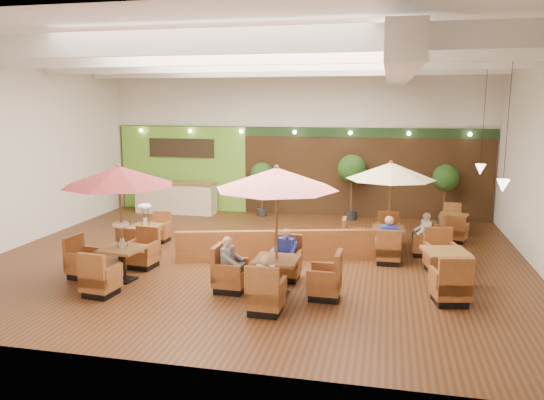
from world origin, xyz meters
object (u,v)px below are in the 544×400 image
(diner_0, at_px, (266,277))
(table_2, at_px, (390,191))
(service_counter, at_px, (176,198))
(topiary_2, at_px, (446,180))
(booth_divider, at_px, (287,245))
(diner_3, at_px, (388,235))
(table_1, at_px, (277,208))
(topiary_1, at_px, (352,171))
(table_5, at_px, (453,225))
(diner_1, at_px, (286,249))
(diner_4, at_px, (424,229))
(table_0, at_px, (117,198))
(topiary_0, at_px, (262,176))
(table_4, at_px, (445,269))
(diner_2, at_px, (230,258))
(table_3, at_px, (146,233))

(diner_0, bearing_deg, table_2, 57.58)
(service_counter, xyz_separation_m, topiary_2, (9.66, 0.20, 0.94))
(service_counter, bearing_deg, booth_divider, -44.48)
(diner_3, bearing_deg, table_1, -138.57)
(topiary_1, relative_size, diner_3, 2.88)
(table_5, height_order, topiary_1, topiary_1)
(diner_1, relative_size, diner_4, 1.02)
(booth_divider, relative_size, diner_0, 7.84)
(diner_4, bearing_deg, service_counter, 59.12)
(table_0, distance_m, table_5, 10.26)
(topiary_0, bearing_deg, diner_0, -76.17)
(table_0, bearing_deg, table_4, 15.85)
(topiary_1, xyz_separation_m, topiary_2, (3.15, 0.00, -0.21))
(diner_2, bearing_deg, table_2, 135.96)
(topiary_2, bearing_deg, diner_0, -115.06)
(topiary_1, relative_size, diner_2, 2.98)
(table_2, bearing_deg, table_0, -151.13)
(table_0, height_order, diner_4, table_0)
(table_2, height_order, diner_4, table_2)
(table_1, bearing_deg, topiary_1, 83.95)
(table_1, relative_size, diner_2, 3.62)
(service_counter, bearing_deg, topiary_2, 1.19)
(service_counter, xyz_separation_m, table_2, (7.81, -3.94, 1.18))
(table_0, relative_size, diner_2, 3.52)
(table_2, relative_size, topiary_1, 1.11)
(service_counter, bearing_deg, table_1, -54.60)
(booth_divider, xyz_separation_m, diner_1, (0.25, -1.54, 0.34))
(service_counter, distance_m, topiary_0, 3.40)
(table_4, relative_size, diner_0, 3.95)
(table_2, xyz_separation_m, diner_3, (0.00, -0.94, -1.00))
(booth_divider, bearing_deg, diner_0, -101.47)
(diner_1, xyz_separation_m, diner_2, (-1.03, -1.03, 0.01))
(booth_divider, distance_m, table_2, 3.15)
(table_3, xyz_separation_m, topiary_0, (2.14, 5.16, 0.97))
(diner_0, height_order, diner_1, diner_1)
(table_1, distance_m, topiary_0, 8.22)
(topiary_1, bearing_deg, table_4, -68.78)
(table_0, xyz_separation_m, diner_2, (2.71, -0.16, -1.20))
(table_5, height_order, diner_2, diner_2)
(table_1, bearing_deg, booth_divider, 96.85)
(diner_0, relative_size, diner_4, 1.01)
(table_2, relative_size, table_3, 1.10)
(diner_2, bearing_deg, diner_4, 128.91)
(table_1, xyz_separation_m, table_2, (2.33, 3.77, -0.15))
(diner_3, relative_size, diner_4, 1.09)
(topiary_0, bearing_deg, diner_1, -72.24)
(topiary_2, relative_size, diner_2, 2.62)
(table_4, bearing_deg, topiary_0, 119.58)
(booth_divider, height_order, table_2, table_2)
(diner_2, bearing_deg, table_5, 137.35)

